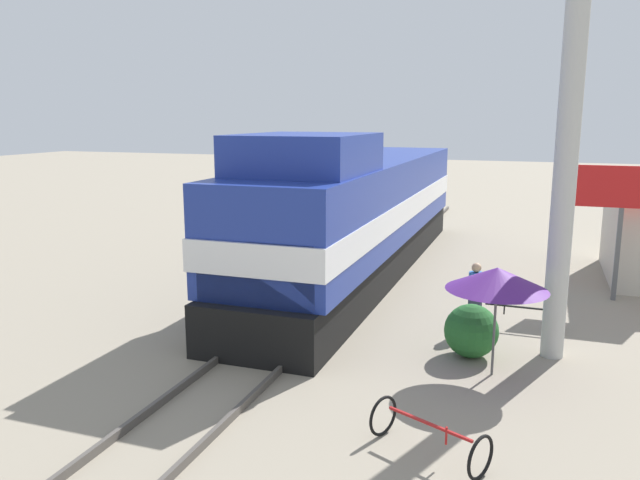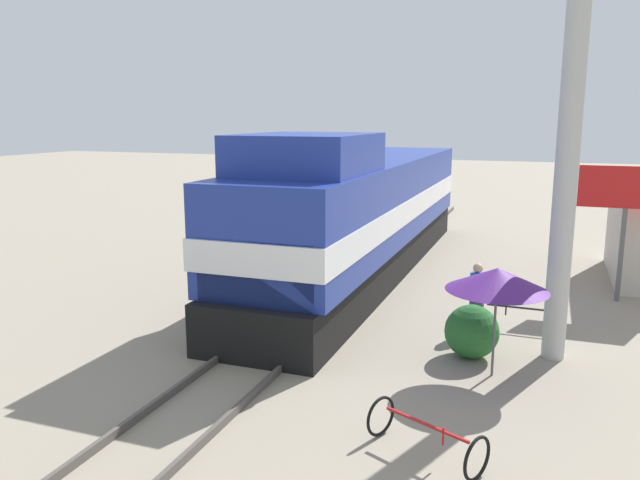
{
  "view_description": "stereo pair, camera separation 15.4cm",
  "coord_description": "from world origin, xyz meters",
  "px_view_note": "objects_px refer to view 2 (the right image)",
  "views": [
    {
      "loc": [
        5.34,
        -13.74,
        5.03
      ],
      "look_at": [
        1.2,
        -2.0,
        2.55
      ],
      "focal_mm": 35.0,
      "sensor_mm": 36.0,
      "label": 1
    },
    {
      "loc": [
        5.48,
        -13.69,
        5.03
      ],
      "look_at": [
        1.2,
        -2.0,
        2.55
      ],
      "focal_mm": 35.0,
      "sensor_mm": 36.0,
      "label": 2
    }
  ],
  "objects_px": {
    "locomotive": "(360,214)",
    "bicycle_spare": "(426,435)",
    "billboard_sign": "(626,197)",
    "utility_pole": "(571,112)",
    "bicycle": "(519,315)",
    "vendor_umbrella": "(497,279)",
    "person_bystander": "(477,294)"
  },
  "relations": [
    {
      "from": "locomotive",
      "to": "bicycle_spare",
      "type": "bearing_deg",
      "value": -68.2
    },
    {
      "from": "billboard_sign",
      "to": "bicycle_spare",
      "type": "bearing_deg",
      "value": -109.44
    },
    {
      "from": "locomotive",
      "to": "utility_pole",
      "type": "relative_size",
      "value": 1.67
    },
    {
      "from": "billboard_sign",
      "to": "bicycle",
      "type": "xyz_separation_m",
      "value": [
        -2.44,
        -3.36,
        -2.55
      ]
    },
    {
      "from": "utility_pole",
      "to": "bicycle_spare",
      "type": "bearing_deg",
      "value": -110.32
    },
    {
      "from": "vendor_umbrella",
      "to": "bicycle",
      "type": "xyz_separation_m",
      "value": [
        0.36,
        3.05,
        -1.61
      ]
    },
    {
      "from": "bicycle",
      "to": "locomotive",
      "type": "bearing_deg",
      "value": -124.21
    },
    {
      "from": "utility_pole",
      "to": "vendor_umbrella",
      "type": "xyz_separation_m",
      "value": [
        -1.12,
        -1.44,
        -3.14
      ]
    },
    {
      "from": "utility_pole",
      "to": "person_bystander",
      "type": "xyz_separation_m",
      "value": [
        -1.74,
        1.17,
        -4.22
      ]
    },
    {
      "from": "locomotive",
      "to": "billboard_sign",
      "type": "xyz_separation_m",
      "value": [
        7.49,
        -0.24,
        0.9
      ]
    },
    {
      "from": "bicycle",
      "to": "bicycle_spare",
      "type": "relative_size",
      "value": 0.97
    },
    {
      "from": "person_bystander",
      "to": "bicycle_spare",
      "type": "relative_size",
      "value": 0.86
    },
    {
      "from": "utility_pole",
      "to": "billboard_sign",
      "type": "relative_size",
      "value": 2.72
    },
    {
      "from": "vendor_umbrella",
      "to": "billboard_sign",
      "type": "bearing_deg",
      "value": 66.43
    },
    {
      "from": "bicycle",
      "to": "bicycle_spare",
      "type": "distance_m",
      "value": 6.55
    },
    {
      "from": "person_bystander",
      "to": "utility_pole",
      "type": "bearing_deg",
      "value": -33.9
    },
    {
      "from": "billboard_sign",
      "to": "person_bystander",
      "type": "distance_m",
      "value": 5.49
    },
    {
      "from": "vendor_umbrella",
      "to": "bicycle",
      "type": "bearing_deg",
      "value": 83.34
    },
    {
      "from": "billboard_sign",
      "to": "bicycle_spare",
      "type": "relative_size",
      "value": 1.95
    },
    {
      "from": "locomotive",
      "to": "vendor_umbrella",
      "type": "distance_m",
      "value": 8.14
    },
    {
      "from": "vendor_umbrella",
      "to": "bicycle_spare",
      "type": "bearing_deg",
      "value": -101.16
    },
    {
      "from": "locomotive",
      "to": "person_bystander",
      "type": "distance_m",
      "value": 5.85
    },
    {
      "from": "utility_pole",
      "to": "person_bystander",
      "type": "distance_m",
      "value": 4.71
    },
    {
      "from": "vendor_umbrella",
      "to": "person_bystander",
      "type": "height_order",
      "value": "vendor_umbrella"
    },
    {
      "from": "person_bystander",
      "to": "bicycle",
      "type": "xyz_separation_m",
      "value": [
        0.97,
        0.44,
        -0.54
      ]
    },
    {
      "from": "person_bystander",
      "to": "bicycle_spare",
      "type": "bearing_deg",
      "value": -90.54
    },
    {
      "from": "billboard_sign",
      "to": "person_bystander",
      "type": "xyz_separation_m",
      "value": [
        -3.41,
        -3.8,
        -2.01
      ]
    },
    {
      "from": "billboard_sign",
      "to": "bicycle",
      "type": "bearing_deg",
      "value": -125.97
    },
    {
      "from": "locomotive",
      "to": "vendor_umbrella",
      "type": "relative_size",
      "value": 7.72
    },
    {
      "from": "utility_pole",
      "to": "bicycle",
      "type": "bearing_deg",
      "value": 115.51
    },
    {
      "from": "bicycle_spare",
      "to": "vendor_umbrella",
      "type": "bearing_deg",
      "value": 14.26
    },
    {
      "from": "billboard_sign",
      "to": "bicycle",
      "type": "height_order",
      "value": "billboard_sign"
    }
  ]
}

